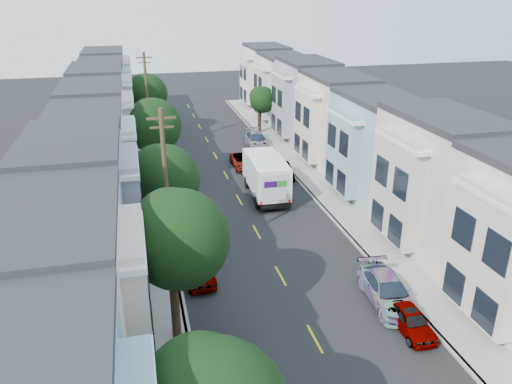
{
  "coord_description": "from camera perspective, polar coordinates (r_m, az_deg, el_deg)",
  "views": [
    {
      "loc": [
        -7.6,
        -24.8,
        16.1
      ],
      "look_at": [
        0.46,
        8.13,
        2.2
      ],
      "focal_mm": 35.0,
      "sensor_mm": 36.0,
      "label": 1
    }
  ],
  "objects": [
    {
      "name": "curb_left",
      "position": [
        42.94,
        -10.69,
        -0.03
      ],
      "size": [
        0.3,
        70.0,
        0.15
      ],
      "primitive_type": "cube",
      "color": "gray",
      "rests_on": "ground"
    },
    {
      "name": "parked_right_c",
      "position": [
        45.53,
        3.02,
        2.43
      ],
      "size": [
        1.58,
        4.0,
        1.31
      ],
      "primitive_type": "imported",
      "rotation": [
        0.0,
        0.0,
        -0.05
      ],
      "color": "black",
      "rests_on": "ground"
    },
    {
      "name": "road_slab",
      "position": [
        43.6,
        -2.74,
        0.61
      ],
      "size": [
        12.0,
        70.0,
        0.02
      ],
      "primitive_type": "cube",
      "color": "black",
      "rests_on": "ground"
    },
    {
      "name": "centerline",
      "position": [
        43.6,
        -2.74,
        0.6
      ],
      "size": [
        0.12,
        70.0,
        0.01
      ],
      "primitive_type": "cube",
      "color": "gold",
      "rests_on": "ground"
    },
    {
      "name": "sidewalk_left",
      "position": [
        42.91,
        -12.42,
        -0.18
      ],
      "size": [
        2.6,
        70.0,
        0.15
      ],
      "primitive_type": "cube",
      "color": "gray",
      "rests_on": "ground"
    },
    {
      "name": "sidewalk_right",
      "position": [
        45.44,
        6.39,
        1.5
      ],
      "size": [
        2.6,
        70.0,
        0.15
      ],
      "primitive_type": "cube",
      "color": "gray",
      "rests_on": "ground"
    },
    {
      "name": "parked_left_d",
      "position": [
        41.32,
        -9.01,
        0.05
      ],
      "size": [
        1.56,
        4.02,
        1.3
      ],
      "primitive_type": "imported",
      "rotation": [
        0.0,
        0.0,
        0.01
      ],
      "color": "#461509",
      "rests_on": "ground"
    },
    {
      "name": "tree_e",
      "position": [
        59.02,
        -12.47,
        10.84
      ],
      "size": [
        4.7,
        4.7,
        7.27
      ],
      "color": "black",
      "rests_on": "ground"
    },
    {
      "name": "parked_left_c",
      "position": [
        30.07,
        -6.74,
        -8.65
      ],
      "size": [
        1.99,
        4.51,
        1.43
      ],
      "primitive_type": "imported",
      "rotation": [
        0.0,
        0.0,
        0.07
      ],
      "color": "#B7B7B7",
      "rests_on": "ground"
    },
    {
      "name": "curb_right",
      "position": [
        45.03,
        4.83,
        1.36
      ],
      "size": [
        0.3,
        70.0,
        0.15
      ],
      "primitive_type": "cube",
      "color": "gray",
      "rests_on": "ground"
    },
    {
      "name": "tree_d",
      "position": [
        43.69,
        -11.72,
        7.4
      ],
      "size": [
        4.7,
        4.7,
        7.58
      ],
      "color": "black",
      "rests_on": "ground"
    },
    {
      "name": "utility_pole_near",
      "position": [
        28.98,
        -10.16,
        -0.27
      ],
      "size": [
        1.6,
        0.26,
        10.0
      ],
      "color": "#42301E",
      "rests_on": "ground"
    },
    {
      "name": "tree_b",
      "position": [
        23.12,
        -9.03,
        -5.42
      ],
      "size": [
        4.7,
        4.7,
        7.83
      ],
      "color": "black",
      "rests_on": "ground"
    },
    {
      "name": "parked_right_b",
      "position": [
        28.72,
        14.77,
        -10.86
      ],
      "size": [
        2.52,
        5.15,
        1.5
      ],
      "primitive_type": "imported",
      "rotation": [
        0.0,
        0.0,
        -0.09
      ],
      "color": "#B8B9BE",
      "rests_on": "ground"
    },
    {
      "name": "parked_right_d",
      "position": [
        54.54,
        0.05,
        5.97
      ],
      "size": [
        2.41,
        5.21,
        1.53
      ],
      "primitive_type": "imported",
      "rotation": [
        0.0,
        0.0,
        -0.05
      ],
      "color": "#131139",
      "rests_on": "ground"
    },
    {
      "name": "ground",
      "position": [
        30.53,
        2.82,
        -9.56
      ],
      "size": [
        160.0,
        160.0,
        0.0
      ],
      "primitive_type": "plane",
      "color": "black",
      "rests_on": "ground"
    },
    {
      "name": "tree_far_r",
      "position": [
        59.36,
        0.68,
        10.44
      ],
      "size": [
        3.1,
        3.1,
        5.51
      ],
      "color": "black",
      "rests_on": "ground"
    },
    {
      "name": "fedex_truck",
      "position": [
        40.97,
        1.13,
        1.98
      ],
      "size": [
        2.7,
        7.02,
        3.37
      ],
      "rotation": [
        0.0,
        0.0,
        -0.04
      ],
      "color": "silver",
      "rests_on": "ground"
    },
    {
      "name": "lead_sedan",
      "position": [
        48.11,
        -1.47,
        3.51
      ],
      "size": [
        2.06,
        4.44,
        1.23
      ],
      "primitive_type": "imported",
      "rotation": [
        0.0,
        0.0,
        -0.0
      ],
      "color": "black",
      "rests_on": "ground"
    },
    {
      "name": "tree_c",
      "position": [
        32.94,
        -10.62,
        1.33
      ],
      "size": [
        4.7,
        4.7,
        6.9
      ],
      "color": "black",
      "rests_on": "ground"
    },
    {
      "name": "townhouse_row_right",
      "position": [
        46.85,
        10.76,
        1.79
      ],
      "size": [
        5.0,
        70.0,
        8.5
      ],
      "primitive_type": "cube",
      "color": "#85A8B4",
      "rests_on": "ground"
    },
    {
      "name": "townhouse_row_left",
      "position": [
        43.08,
        -17.45,
        -0.73
      ],
      "size": [
        5.0,
        70.0,
        8.5
      ],
      "primitive_type": "cube",
      "color": "#85A8B4",
      "rests_on": "ground"
    },
    {
      "name": "utility_pole_far",
      "position": [
        53.94,
        -12.28,
        10.08
      ],
      "size": [
        1.6,
        0.26,
        10.0
      ],
      "color": "#42301E",
      "rests_on": "ground"
    },
    {
      "name": "parked_right_a",
      "position": [
        27.04,
        17.25,
        -13.81
      ],
      "size": [
        1.51,
        3.81,
        1.23
      ],
      "primitive_type": "imported",
      "rotation": [
        0.0,
        0.0,
        -0.02
      ],
      "color": "#53595B",
      "rests_on": "ground"
    }
  ]
}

